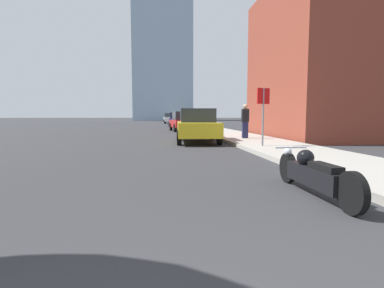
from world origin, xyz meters
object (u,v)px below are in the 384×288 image
Objects in this scene: parked_car_yellow at (197,125)px; parked_car_blue at (176,119)px; stop_sign at (263,107)px; pedestrian at (245,121)px; parked_car_white at (170,118)px; parked_car_silver at (168,118)px; parked_car_red at (183,121)px; motorcycle at (313,174)px.

parked_car_yellow is 1.05× the size of parked_car_blue.
pedestrian is at bearing 83.49° from stop_sign.
parked_car_silver is at bearing 93.14° from parked_car_white.
stop_sign reaches higher than parked_car_blue.
parked_car_silver is 48.48m from pedestrian.
parked_car_white is (-0.15, 25.12, 0.04)m from parked_car_red.
parked_car_blue reaches higher than parked_car_red.
parked_car_silver is at bearing 93.81° from parked_car_blue.
parked_car_white is at bearing 93.02° from parked_car_yellow.
parked_car_white is at bearing -93.41° from parked_car_silver.
parked_car_silver is at bearing 92.93° from pedestrian.
parked_car_yellow is 4.09m from stop_sign.
parked_car_blue is 2.51× the size of pedestrian.
stop_sign reaches higher than motorcycle.
motorcycle is at bearing -94.03° from parked_car_red.
parked_car_silver is (-0.55, 58.91, 0.50)m from motorcycle.
stop_sign is (2.12, -3.39, 0.82)m from parked_car_yellow.
parked_car_blue is at bearing 93.84° from stop_sign.
parked_car_yellow is 1.10× the size of parked_car_white.
stop_sign is (1.95, -14.40, 0.83)m from parked_car_red.
parked_car_red is 12.45m from parked_car_blue.
motorcycle is 0.57× the size of parked_car_blue.
stop_sign is 1.26× the size of pedestrian.
motorcycle is 58.91m from parked_car_silver.
parked_car_blue is at bearing 92.28° from parked_car_yellow.
parked_car_blue is (0.15, 12.45, 0.02)m from parked_car_red.
parked_car_blue and parked_car_white have the same top height.
parked_car_silver is (-0.08, 37.93, 0.03)m from parked_car_red.
parked_car_white is (0.03, 36.13, 0.04)m from parked_car_yellow.
parked_car_red is 25.12m from parked_car_white.
motorcycle is 1.14× the size of stop_sign.
parked_car_red is at bearing 97.71° from stop_sign.
stop_sign is (1.47, 6.58, 1.30)m from motorcycle.
parked_car_red is (0.17, 11.01, -0.00)m from parked_car_yellow.
parked_car_white is at bearing 94.09° from pedestrian.
parked_car_yellow is 1.07× the size of parked_car_red.
stop_sign is at bearing -54.91° from parked_car_yellow.
parked_car_blue is 26.92m from stop_sign.
parked_car_blue is 1.02× the size of parked_car_silver.
parked_car_blue is at bearing 90.05° from motorcycle.
parked_car_red reaches higher than parked_car_yellow.
parked_car_white is (-0.62, 46.10, 0.51)m from motorcycle.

